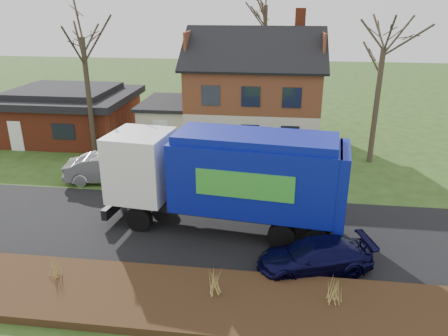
# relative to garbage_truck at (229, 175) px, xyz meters

# --- Properties ---
(ground) EXTENTS (120.00, 120.00, 0.00)m
(ground) POSITION_rel_garbage_truck_xyz_m (-1.80, -0.19, -2.63)
(ground) COLOR #2C4517
(ground) RESTS_ON ground
(road) EXTENTS (80.00, 7.00, 0.02)m
(road) POSITION_rel_garbage_truck_xyz_m (-1.80, -0.19, -2.62)
(road) COLOR black
(road) RESTS_ON ground
(mulch_verge) EXTENTS (80.00, 3.50, 0.30)m
(mulch_verge) POSITION_rel_garbage_truck_xyz_m (-1.80, -5.49, -2.48)
(mulch_verge) COLOR #302010
(mulch_verge) RESTS_ON ground
(main_house) EXTENTS (12.95, 8.95, 9.26)m
(main_house) POSITION_rel_garbage_truck_xyz_m (-0.32, 13.72, 1.40)
(main_house) COLOR beige
(main_house) RESTS_ON ground
(ranch_house) EXTENTS (9.80, 8.20, 3.70)m
(ranch_house) POSITION_rel_garbage_truck_xyz_m (-13.80, 12.81, -0.82)
(ranch_house) COLOR #91381F
(ranch_house) RESTS_ON ground
(garbage_truck) EXTENTS (10.90, 4.07, 4.56)m
(garbage_truck) POSITION_rel_garbage_truck_xyz_m (0.00, 0.00, 0.00)
(garbage_truck) COLOR black
(garbage_truck) RESTS_ON ground
(silver_sedan) EXTENTS (5.11, 2.49, 1.61)m
(silver_sedan) POSITION_rel_garbage_truck_xyz_m (-7.44, 4.59, -1.82)
(silver_sedan) COLOR #93969A
(silver_sedan) RESTS_ON ground
(navy_wagon) EXTENTS (4.75, 2.97, 1.28)m
(navy_wagon) POSITION_rel_garbage_truck_xyz_m (3.64, -2.94, -1.99)
(navy_wagon) COLOR black
(navy_wagon) RESTS_ON ground
(tree_front_west) EXTENTS (3.59, 3.59, 10.66)m
(tree_front_west) POSITION_rel_garbage_truck_xyz_m (-10.03, 8.61, 6.16)
(tree_front_west) COLOR #382F21
(tree_front_west) RESTS_ON ground
(tree_front_east) EXTENTS (3.70, 3.70, 10.28)m
(tree_front_east) POSITION_rel_garbage_truck_xyz_m (7.97, 9.88, 5.73)
(tree_front_east) COLOR #423627
(tree_front_east) RESTS_ON ground
(grass_clump_west) EXTENTS (0.34, 0.28, 0.89)m
(grass_clump_west) POSITION_rel_garbage_truck_xyz_m (-5.79, -5.05, -1.88)
(grass_clump_west) COLOR tan
(grass_clump_west) RESTS_ON mulch_verge
(grass_clump_mid) EXTENTS (0.36, 0.30, 1.02)m
(grass_clump_mid) POSITION_rel_garbage_truck_xyz_m (0.10, -5.25, -1.82)
(grass_clump_mid) COLOR tan
(grass_clump_mid) RESTS_ON mulch_verge
(grass_clump_east) EXTENTS (0.39, 0.32, 0.96)m
(grass_clump_east) POSITION_rel_garbage_truck_xyz_m (4.11, -5.15, -1.85)
(grass_clump_east) COLOR tan
(grass_clump_east) RESTS_ON mulch_verge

